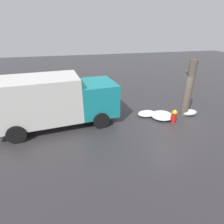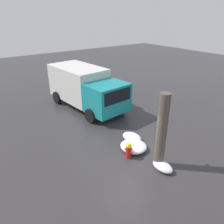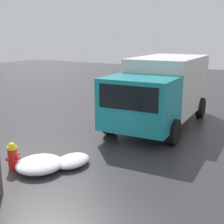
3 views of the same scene
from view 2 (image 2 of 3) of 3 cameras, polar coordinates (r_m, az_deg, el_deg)
The scene contains 7 objects.
ground_plane at distance 10.57m, azimuth 4.27°, elevation -11.80°, with size 60.00×60.00×0.00m, color #333033.
fire_hydrant at distance 10.33m, azimuth 4.36°, elevation -9.95°, with size 0.47×0.37×0.81m.
tree_trunk at distance 9.38m, azimuth 12.82°, elevation -5.01°, with size 0.68×0.45×3.43m.
delivery_truck at distance 15.50m, azimuth -7.01°, elevation 6.62°, with size 6.60×3.19×2.77m.
snow_pile_by_hydrant at distance 10.00m, azimuth 13.09°, elevation -13.67°, with size 1.00×0.61×0.34m.
snow_pile_curbside at distance 11.05m, azimuth 5.64°, elevation -8.88°, with size 1.34×1.29×0.37m.
snow_pile_by_tree at distance 11.85m, azimuth 5.21°, elevation -6.55°, with size 1.16×0.82×0.30m.
Camera 2 is at (-6.36, 5.65, 6.27)m, focal length 35.00 mm.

